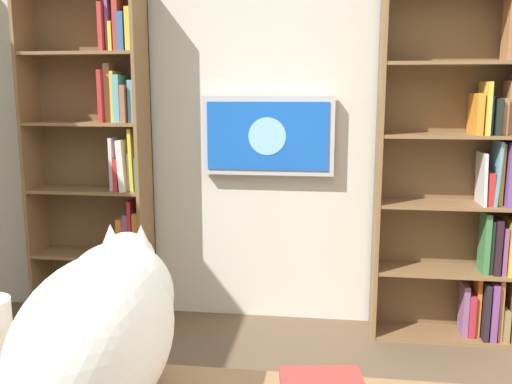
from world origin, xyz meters
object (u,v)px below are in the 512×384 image
(wall_mounted_tv, at_px, (268,136))
(bookshelf_left, at_px, (466,181))
(cat, at_px, (104,325))
(bookshelf_right, at_px, (103,163))

(wall_mounted_tv, bearing_deg, bookshelf_left, 175.93)
(wall_mounted_tv, bearing_deg, cat, 87.48)
(bookshelf_left, xyz_separation_m, wall_mounted_tv, (1.19, -0.08, 0.25))
(bookshelf_left, relative_size, bookshelf_right, 0.96)
(bookshelf_left, height_order, wall_mounted_tv, bookshelf_left)
(bookshelf_left, distance_m, cat, 2.60)
(bookshelf_right, bearing_deg, bookshelf_left, 179.99)
(wall_mounted_tv, xyz_separation_m, cat, (0.10, 2.34, -0.24))
(bookshelf_left, bearing_deg, cat, 60.31)
(bookshelf_left, bearing_deg, bookshelf_right, -0.01)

